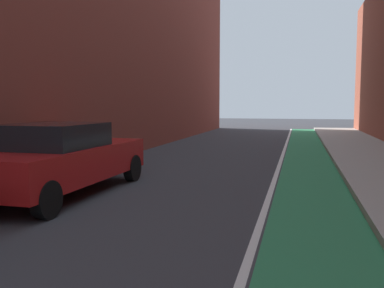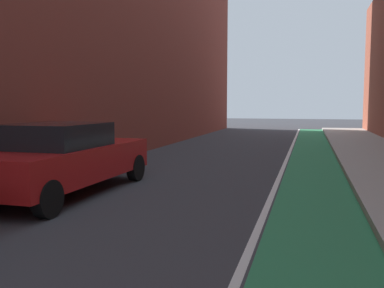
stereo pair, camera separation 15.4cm
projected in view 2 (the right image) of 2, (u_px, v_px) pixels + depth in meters
The scene contains 4 objects.
ground_plane at pixel (203, 180), 10.77m from camera, with size 94.44×94.44×0.00m, color #38383D.
bike_lane_paint at pixel (314, 172), 11.96m from camera, with size 1.60×42.93×0.00m, color #2D8451.
lane_divider_stripe at pixel (282, 171), 12.20m from camera, with size 0.12×42.93×0.00m, color white.
parked_sedan_red at pixel (62, 158), 9.03m from camera, with size 2.03×4.79×1.53m.
Camera 2 is at (2.58, 7.14, 1.93)m, focal length 39.45 mm.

